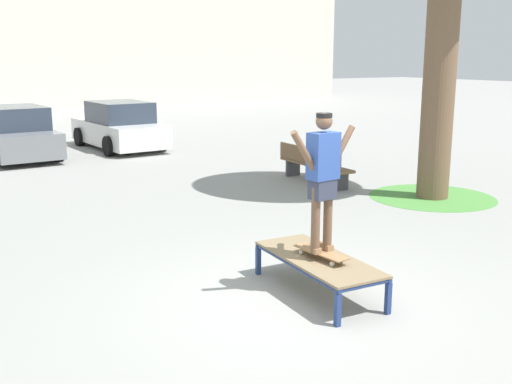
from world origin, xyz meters
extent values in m
plane|color=#999993|center=(0.00, 0.00, 0.00)|extent=(120.00, 120.00, 0.00)
cube|color=silver|center=(3.43, 30.61, 5.02)|extent=(38.75, 4.00, 10.04)
cube|color=navy|center=(0.07, 0.94, 0.19)|extent=(0.06, 0.06, 0.38)
cube|color=navy|center=(0.77, 0.91, 0.19)|extent=(0.06, 0.06, 0.38)
cube|color=navy|center=(-0.03, -0.89, 0.19)|extent=(0.06, 0.06, 0.38)
cube|color=navy|center=(0.67, -0.93, 0.19)|extent=(0.06, 0.06, 0.38)
cylinder|color=navy|center=(0.02, 0.03, 0.41)|extent=(0.15, 1.90, 0.05)
cylinder|color=navy|center=(0.72, -0.01, 0.41)|extent=(0.15, 1.90, 0.05)
cylinder|color=navy|center=(0.42, 0.93, 0.41)|extent=(0.76, 0.09, 0.05)
cylinder|color=navy|center=(0.32, -0.91, 0.41)|extent=(0.76, 0.09, 0.05)
cube|color=#847051|center=(0.37, 0.01, 0.45)|extent=(0.86, 1.94, 0.03)
cube|color=#9E754C|center=(0.37, -0.05, 0.54)|extent=(0.28, 0.82, 0.02)
cylinder|color=silver|center=(0.26, 0.22, 0.49)|extent=(0.04, 0.06, 0.06)
cylinder|color=silver|center=(0.41, 0.24, 0.49)|extent=(0.04, 0.06, 0.06)
cylinder|color=silver|center=(0.32, -0.34, 0.49)|extent=(0.04, 0.06, 0.06)
cylinder|color=silver|center=(0.47, -0.32, 0.49)|extent=(0.04, 0.06, 0.06)
cylinder|color=brown|center=(0.27, -0.06, 0.96)|extent=(0.11, 0.11, 0.82)
cube|color=#99704C|center=(0.26, -0.01, 0.59)|extent=(0.12, 0.25, 0.07)
cylinder|color=brown|center=(0.47, -0.04, 0.96)|extent=(0.11, 0.11, 0.82)
cube|color=#99704C|center=(0.46, 0.01, 0.59)|extent=(0.12, 0.25, 0.07)
cube|color=#33384C|center=(0.37, -0.05, 1.34)|extent=(0.32, 0.23, 0.24)
cube|color=#2D4C99|center=(0.37, -0.05, 1.74)|extent=(0.38, 0.26, 0.56)
cylinder|color=brown|center=(0.07, -0.08, 1.81)|extent=(0.40, 0.12, 0.52)
cylinder|color=brown|center=(0.67, -0.02, 1.81)|extent=(0.40, 0.12, 0.52)
sphere|color=brown|center=(0.37, -0.05, 2.15)|extent=(0.20, 0.20, 0.20)
cylinder|color=black|center=(0.37, -0.05, 2.22)|extent=(0.19, 0.19, 0.05)
cylinder|color=brown|center=(5.58, 3.03, 2.33)|extent=(0.65, 0.65, 4.65)
cylinder|color=#519342|center=(5.58, 3.03, 0.00)|extent=(2.61, 2.61, 0.01)
cube|color=slate|center=(-1.00, 12.89, 0.51)|extent=(1.97, 4.30, 0.70)
cube|color=#2D3847|center=(-0.99, 12.74, 1.18)|extent=(1.69, 2.20, 0.64)
cylinder|color=black|center=(-0.23, 14.24, 0.30)|extent=(0.26, 0.61, 0.60)
cylinder|color=black|center=(-0.06, 11.65, 0.30)|extent=(0.26, 0.61, 0.60)
cube|color=silver|center=(2.21, 13.15, 0.51)|extent=(1.97, 4.30, 0.70)
cube|color=#2D3847|center=(2.22, 13.00, 1.18)|extent=(1.70, 2.20, 0.64)
cylinder|color=black|center=(1.28, 14.39, 0.30)|extent=(0.26, 0.61, 0.60)
cylinder|color=black|center=(2.97, 14.50, 0.30)|extent=(0.26, 0.61, 0.60)
cylinder|color=black|center=(1.45, 11.79, 0.30)|extent=(0.26, 0.61, 0.60)
cylinder|color=black|center=(3.14, 11.90, 0.30)|extent=(0.26, 0.61, 0.60)
cube|color=brown|center=(4.38, 5.51, 0.43)|extent=(0.49, 2.41, 0.06)
cube|color=brown|center=(4.18, 5.51, 0.65)|extent=(0.09, 2.40, 0.36)
cube|color=#424247|center=(4.39, 6.47, 0.20)|extent=(0.38, 0.09, 0.40)
cube|color=#424247|center=(4.36, 4.55, 0.20)|extent=(0.38, 0.09, 0.40)
camera|label=1|loc=(-3.95, -5.73, 2.88)|focal=42.63mm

